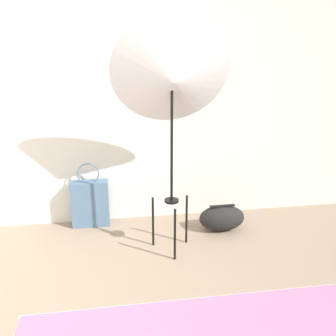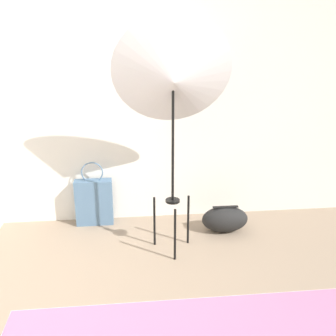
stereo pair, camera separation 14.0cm
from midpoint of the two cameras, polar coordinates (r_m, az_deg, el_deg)
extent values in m
cube|color=silver|center=(3.74, -6.36, 11.23)|extent=(8.00, 0.05, 2.60)
cube|color=#D6668E|center=(2.03, 3.05, -22.98)|extent=(1.76, 0.49, 0.04)
cylinder|color=black|center=(3.27, -0.23, -9.67)|extent=(0.02, 0.02, 0.46)
cylinder|color=black|center=(3.49, -3.35, -7.80)|extent=(0.02, 0.02, 0.46)
cylinder|color=black|center=(3.52, 1.56, -7.47)|extent=(0.02, 0.02, 0.46)
cylinder|color=black|center=(3.32, -0.69, -4.76)|extent=(0.12, 0.12, 0.02)
cylinder|color=black|center=(3.15, -0.73, 3.78)|extent=(0.02, 0.02, 1.02)
cone|color=silver|center=(3.06, -0.77, 13.09)|extent=(0.95, 0.55, 0.93)
cube|color=slate|center=(3.91, -12.24, -5.10)|extent=(0.36, 0.12, 0.46)
torus|color=slate|center=(3.80, -12.56, -0.84)|extent=(0.21, 0.01, 0.21)
ellipsoid|color=black|center=(3.81, 6.77, -7.22)|extent=(0.44, 0.25, 0.25)
cube|color=black|center=(3.75, 6.85, -5.48)|extent=(0.24, 0.04, 0.01)
camera|label=1|loc=(0.07, -91.32, -0.46)|focal=42.00mm
camera|label=2|loc=(0.07, 88.68, 0.46)|focal=42.00mm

